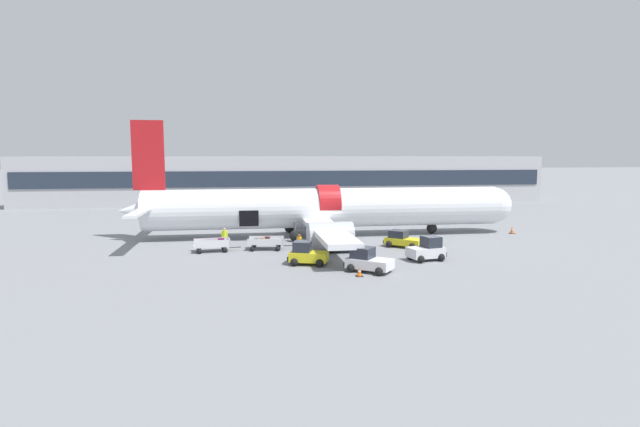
{
  "coord_description": "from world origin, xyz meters",
  "views": [
    {
      "loc": [
        -7.84,
        -43.73,
        7.55
      ],
      "look_at": [
        -1.17,
        -1.25,
        2.56
      ],
      "focal_mm": 28.0,
      "sensor_mm": 36.0,
      "label": 1
    }
  ],
  "objects_px": {
    "baggage_cart_loading": "(267,243)",
    "baggage_tug_rear": "(368,261)",
    "ground_crew_driver": "(318,235)",
    "ground_crew_loader_a": "(299,244)",
    "baggage_tug_spare": "(307,255)",
    "airplane": "(322,209)",
    "baggage_cart_queued": "(213,245)",
    "baggage_tug_lead": "(402,240)",
    "baggage_tug_mid": "(427,250)",
    "ground_crew_loader_b": "(225,237)"
  },
  "relations": [
    {
      "from": "baggage_cart_queued",
      "to": "ground_crew_driver",
      "type": "distance_m",
      "value": 8.74
    },
    {
      "from": "baggage_tug_rear",
      "to": "baggage_tug_spare",
      "type": "relative_size",
      "value": 1.09
    },
    {
      "from": "airplane",
      "to": "baggage_tug_rear",
      "type": "height_order",
      "value": "airplane"
    },
    {
      "from": "baggage_tug_rear",
      "to": "baggage_tug_mid",
      "type": "bearing_deg",
      "value": 28.57
    },
    {
      "from": "baggage_tug_rear",
      "to": "baggage_cart_loading",
      "type": "bearing_deg",
      "value": 124.92
    },
    {
      "from": "baggage_cart_loading",
      "to": "ground_crew_loader_b",
      "type": "relative_size",
      "value": 2.45
    },
    {
      "from": "baggage_tug_rear",
      "to": "ground_crew_loader_a",
      "type": "height_order",
      "value": "ground_crew_loader_a"
    },
    {
      "from": "baggage_tug_rear",
      "to": "ground_crew_loader_b",
      "type": "bearing_deg",
      "value": 131.64
    },
    {
      "from": "baggage_tug_lead",
      "to": "baggage_tug_rear",
      "type": "relative_size",
      "value": 0.99
    },
    {
      "from": "ground_crew_loader_b",
      "to": "baggage_cart_loading",
      "type": "bearing_deg",
      "value": -29.62
    },
    {
      "from": "baggage_cart_loading",
      "to": "ground_crew_loader_b",
      "type": "distance_m",
      "value": 3.93
    },
    {
      "from": "baggage_tug_lead",
      "to": "ground_crew_driver",
      "type": "xyz_separation_m",
      "value": [
        -6.8,
        1.99,
        0.29
      ]
    },
    {
      "from": "baggage_cart_loading",
      "to": "baggage_tug_spare",
      "type": "bearing_deg",
      "value": -67.61
    },
    {
      "from": "baggage_tug_lead",
      "to": "baggage_tug_spare",
      "type": "height_order",
      "value": "baggage_tug_spare"
    },
    {
      "from": "baggage_tug_spare",
      "to": "ground_crew_loader_a",
      "type": "relative_size",
      "value": 1.8
    },
    {
      "from": "baggage_tug_rear",
      "to": "ground_crew_driver",
      "type": "relative_size",
      "value": 1.92
    },
    {
      "from": "ground_crew_loader_a",
      "to": "ground_crew_driver",
      "type": "distance_m",
      "value": 4.67
    },
    {
      "from": "baggage_cart_loading",
      "to": "ground_crew_loader_b",
      "type": "height_order",
      "value": "ground_crew_loader_b"
    },
    {
      "from": "baggage_tug_mid",
      "to": "baggage_tug_rear",
      "type": "bearing_deg",
      "value": -151.43
    },
    {
      "from": "ground_crew_loader_b",
      "to": "baggage_cart_queued",
      "type": "bearing_deg",
      "value": -109.68
    },
    {
      "from": "airplane",
      "to": "ground_crew_driver",
      "type": "relative_size",
      "value": 21.82
    },
    {
      "from": "ground_crew_loader_b",
      "to": "baggage_tug_mid",
      "type": "bearing_deg",
      "value": -28.41
    },
    {
      "from": "baggage_tug_mid",
      "to": "baggage_cart_loading",
      "type": "relative_size",
      "value": 0.74
    },
    {
      "from": "baggage_tug_lead",
      "to": "baggage_cart_queued",
      "type": "height_order",
      "value": "baggage_tug_lead"
    },
    {
      "from": "ground_crew_loader_a",
      "to": "airplane",
      "type": "bearing_deg",
      "value": 70.05
    },
    {
      "from": "baggage_tug_spare",
      "to": "baggage_cart_queued",
      "type": "height_order",
      "value": "baggage_tug_spare"
    },
    {
      "from": "airplane",
      "to": "baggage_tug_spare",
      "type": "xyz_separation_m",
      "value": [
        -3.03,
        -12.01,
        -1.91
      ]
    },
    {
      "from": "baggage_cart_loading",
      "to": "baggage_tug_rear",
      "type": "bearing_deg",
      "value": -55.08
    },
    {
      "from": "baggage_cart_loading",
      "to": "baggage_cart_queued",
      "type": "distance_m",
      "value": 4.21
    },
    {
      "from": "baggage_tug_lead",
      "to": "baggage_tug_mid",
      "type": "relative_size",
      "value": 1.14
    },
    {
      "from": "baggage_tug_mid",
      "to": "baggage_tug_rear",
      "type": "distance_m",
      "value": 5.86
    },
    {
      "from": "baggage_cart_queued",
      "to": "ground_crew_loader_a",
      "type": "bearing_deg",
      "value": -22.15
    },
    {
      "from": "baggage_tug_lead",
      "to": "ground_crew_loader_a",
      "type": "distance_m",
      "value": 9.14
    },
    {
      "from": "baggage_cart_loading",
      "to": "airplane",
      "type": "bearing_deg",
      "value": 46.86
    },
    {
      "from": "airplane",
      "to": "ground_crew_loader_a",
      "type": "xyz_separation_m",
      "value": [
        -3.22,
        -8.87,
        -1.71
      ]
    },
    {
      "from": "airplane",
      "to": "baggage_cart_loading",
      "type": "distance_m",
      "value": 8.37
    },
    {
      "from": "baggage_cart_queued",
      "to": "ground_crew_loader_a",
      "type": "xyz_separation_m",
      "value": [
        6.53,
        -2.66,
        0.39
      ]
    },
    {
      "from": "baggage_tug_rear",
      "to": "ground_crew_driver",
      "type": "height_order",
      "value": "ground_crew_driver"
    },
    {
      "from": "baggage_tug_mid",
      "to": "baggage_cart_loading",
      "type": "height_order",
      "value": "baggage_tug_mid"
    },
    {
      "from": "baggage_cart_queued",
      "to": "ground_crew_loader_a",
      "type": "relative_size",
      "value": 2.23
    },
    {
      "from": "baggage_tug_spare",
      "to": "ground_crew_driver",
      "type": "bearing_deg",
      "value": 75.6
    },
    {
      "from": "baggage_tug_spare",
      "to": "airplane",
      "type": "bearing_deg",
      "value": 75.82
    },
    {
      "from": "airplane",
      "to": "baggage_tug_spare",
      "type": "relative_size",
      "value": 12.37
    },
    {
      "from": "baggage_tug_mid",
      "to": "baggage_tug_spare",
      "type": "height_order",
      "value": "baggage_tug_mid"
    },
    {
      "from": "baggage_tug_mid",
      "to": "ground_crew_loader_b",
      "type": "distance_m",
      "value": 16.72
    },
    {
      "from": "baggage_tug_mid",
      "to": "ground_crew_loader_a",
      "type": "xyz_separation_m",
      "value": [
        -8.98,
        3.07,
        0.15
      ]
    },
    {
      "from": "baggage_tug_rear",
      "to": "baggage_tug_spare",
      "type": "bearing_deg",
      "value": 143.23
    },
    {
      "from": "baggage_tug_lead",
      "to": "baggage_tug_spare",
      "type": "bearing_deg",
      "value": -148.39
    },
    {
      "from": "ground_crew_driver",
      "to": "ground_crew_loader_a",
      "type": "bearing_deg",
      "value": -116.27
    },
    {
      "from": "baggage_tug_mid",
      "to": "baggage_cart_queued",
      "type": "xyz_separation_m",
      "value": [
        -15.51,
        5.73,
        -0.24
      ]
    }
  ]
}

